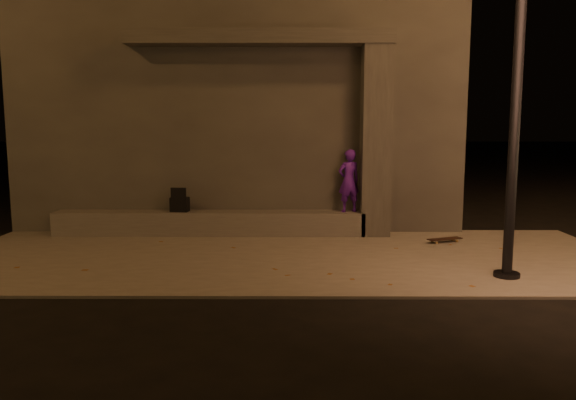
{
  "coord_description": "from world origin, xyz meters",
  "views": [
    {
      "loc": [
        0.08,
        -7.01,
        2.2
      ],
      "look_at": [
        0.04,
        2.0,
        0.96
      ],
      "focal_mm": 35.0,
      "sensor_mm": 36.0,
      "label": 1
    }
  ],
  "objects_px": {
    "column": "(376,142)",
    "backpack": "(180,203)",
    "skateboarder": "(349,181)",
    "skateboard": "(445,239)"
  },
  "relations": [
    {
      "from": "skateboarder",
      "to": "skateboard",
      "type": "xyz_separation_m",
      "value": [
        1.69,
        -0.73,
        -0.99
      ]
    },
    {
      "from": "column",
      "to": "backpack",
      "type": "xyz_separation_m",
      "value": [
        -3.78,
        0.0,
        -1.19
      ]
    },
    {
      "from": "column",
      "to": "backpack",
      "type": "relative_size",
      "value": 7.55
    },
    {
      "from": "backpack",
      "to": "skateboard",
      "type": "xyz_separation_m",
      "value": [
        4.96,
        -0.73,
        -0.55
      ]
    },
    {
      "from": "skateboarder",
      "to": "backpack",
      "type": "xyz_separation_m",
      "value": [
        -3.28,
        0.0,
        -0.44
      ]
    },
    {
      "from": "skateboarder",
      "to": "skateboard",
      "type": "bearing_deg",
      "value": 136.76
    },
    {
      "from": "skateboarder",
      "to": "backpack",
      "type": "distance_m",
      "value": 3.31
    },
    {
      "from": "column",
      "to": "skateboard",
      "type": "height_order",
      "value": "column"
    },
    {
      "from": "skateboarder",
      "to": "skateboard",
      "type": "distance_m",
      "value": 2.09
    },
    {
      "from": "column",
      "to": "skateboard",
      "type": "distance_m",
      "value": 2.23
    }
  ]
}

